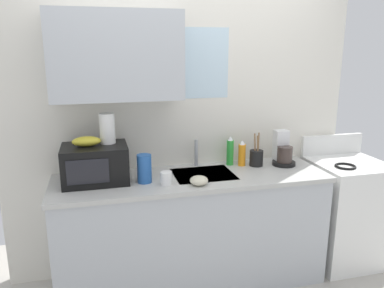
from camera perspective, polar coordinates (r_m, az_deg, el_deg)
kitchen_wall_assembly at (r=3.06m, az=-3.32°, el=5.14°), size 2.85×0.42×2.50m
counter_unit at (r=3.07m, az=0.04°, el=-12.59°), size 2.08×0.63×0.90m
sink_faucet at (r=3.11m, az=0.63°, el=-1.34°), size 0.03×0.03×0.22m
stove_range at (r=3.64m, az=21.94°, el=-9.26°), size 0.60×0.60×1.08m
microwave at (r=2.82m, az=-14.32°, el=-2.90°), size 0.46×0.35×0.27m
banana_bunch at (r=2.78m, az=-15.55°, el=0.40°), size 0.20×0.11×0.07m
paper_towel_roll at (r=2.81m, az=-12.58°, el=2.30°), size 0.11×0.11×0.22m
coffee_maker at (r=3.25m, az=13.44°, el=-1.16°), size 0.19×0.21×0.28m
dish_soap_bottle_green at (r=3.16m, az=5.73°, el=-1.10°), size 0.06×0.06×0.24m
dish_soap_bottle_orange at (r=3.15m, az=7.50°, el=-1.47°), size 0.06×0.06×0.21m
cereal_canister at (r=2.76m, az=-7.16°, el=-3.68°), size 0.10×0.10×0.21m
mug_white at (r=2.71m, az=-3.87°, el=-5.15°), size 0.08×0.08×0.09m
utensil_crock at (r=3.17m, az=9.62°, el=-2.00°), size 0.11×0.11×0.27m
small_bowl at (r=2.70m, az=0.98°, el=-5.49°), size 0.13×0.13×0.06m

